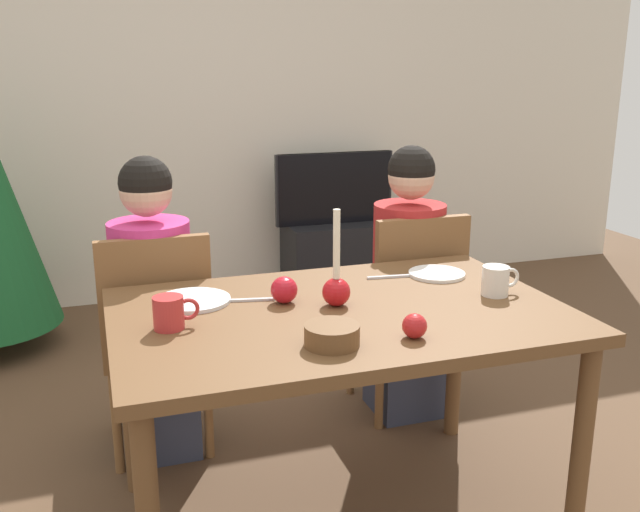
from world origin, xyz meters
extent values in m
cube|color=beige|center=(0.00, 2.60, 1.30)|extent=(6.40, 0.10, 2.60)
cube|color=brown|center=(0.00, 0.00, 0.73)|extent=(1.40, 0.90, 0.04)
cylinder|color=brown|center=(0.64, -0.39, 0.35)|extent=(0.06, 0.06, 0.71)
cylinder|color=brown|center=(-0.64, 0.39, 0.35)|extent=(0.06, 0.06, 0.71)
cylinder|color=brown|center=(0.64, 0.39, 0.35)|extent=(0.06, 0.06, 0.71)
cube|color=brown|center=(-0.52, 0.69, 0.43)|extent=(0.40, 0.40, 0.04)
cube|color=brown|center=(-0.52, 0.51, 0.68)|extent=(0.40, 0.04, 0.45)
cylinder|color=brown|center=(-0.35, 0.86, 0.21)|extent=(0.04, 0.04, 0.41)
cylinder|color=brown|center=(-0.69, 0.86, 0.21)|extent=(0.04, 0.04, 0.41)
cylinder|color=brown|center=(-0.35, 0.52, 0.21)|extent=(0.04, 0.04, 0.41)
cylinder|color=brown|center=(-0.69, 0.52, 0.21)|extent=(0.04, 0.04, 0.41)
cube|color=brown|center=(0.54, 0.69, 0.43)|extent=(0.40, 0.40, 0.04)
cube|color=brown|center=(0.54, 0.51, 0.68)|extent=(0.40, 0.04, 0.45)
cylinder|color=brown|center=(0.71, 0.86, 0.21)|extent=(0.04, 0.04, 0.41)
cylinder|color=brown|center=(0.37, 0.86, 0.21)|extent=(0.04, 0.04, 0.41)
cylinder|color=brown|center=(0.71, 0.52, 0.21)|extent=(0.04, 0.04, 0.41)
cylinder|color=brown|center=(0.37, 0.52, 0.21)|extent=(0.04, 0.04, 0.41)
cube|color=#33384C|center=(-0.52, 0.64, 0.23)|extent=(0.28, 0.28, 0.45)
cylinder|color=#D1337A|center=(-0.52, 0.64, 0.69)|extent=(0.30, 0.30, 0.48)
sphere|color=tan|center=(-0.52, 0.64, 1.04)|extent=(0.19, 0.19, 0.19)
sphere|color=black|center=(-0.52, 0.64, 1.07)|extent=(0.19, 0.19, 0.19)
cube|color=#33384C|center=(0.54, 0.64, 0.23)|extent=(0.28, 0.28, 0.45)
cylinder|color=#AD2323|center=(0.54, 0.64, 0.69)|extent=(0.30, 0.30, 0.48)
sphere|color=tan|center=(0.54, 0.64, 1.04)|extent=(0.19, 0.19, 0.19)
sphere|color=black|center=(0.54, 0.64, 1.07)|extent=(0.19, 0.19, 0.19)
cube|color=black|center=(0.79, 2.30, 0.24)|extent=(0.64, 0.40, 0.48)
cube|color=black|center=(0.79, 2.30, 0.71)|extent=(0.79, 0.04, 0.46)
cube|color=black|center=(0.79, 2.30, 0.71)|extent=(0.76, 0.05, 0.46)
sphere|color=red|center=(0.00, 0.04, 0.80)|extent=(0.09, 0.09, 0.09)
cylinder|color=#EFE5C6|center=(0.00, 0.04, 0.95)|extent=(0.02, 0.02, 0.22)
cylinder|color=silver|center=(-0.43, 0.21, 0.76)|extent=(0.24, 0.24, 0.01)
cylinder|color=white|center=(0.46, 0.23, 0.76)|extent=(0.20, 0.20, 0.01)
cylinder|color=#B72D2D|center=(-0.52, 0.00, 0.80)|extent=(0.09, 0.09, 0.10)
torus|color=#B72D2D|center=(-0.47, 0.00, 0.80)|extent=(0.07, 0.01, 0.07)
cylinder|color=silver|center=(0.53, -0.03, 0.80)|extent=(0.09, 0.09, 0.10)
torus|color=silver|center=(0.59, -0.03, 0.80)|extent=(0.07, 0.01, 0.07)
cube|color=silver|center=(-0.26, 0.17, 0.75)|extent=(0.18, 0.05, 0.01)
cube|color=silver|center=(0.29, 0.26, 0.75)|extent=(0.18, 0.04, 0.01)
cylinder|color=brown|center=(-0.12, -0.26, 0.78)|extent=(0.15, 0.15, 0.06)
sphere|color=red|center=(-0.15, 0.11, 0.79)|extent=(0.09, 0.09, 0.09)
sphere|color=#B31C1E|center=(0.12, -0.29, 0.79)|extent=(0.07, 0.07, 0.07)
camera|label=1|loc=(-0.71, -1.93, 1.49)|focal=39.28mm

